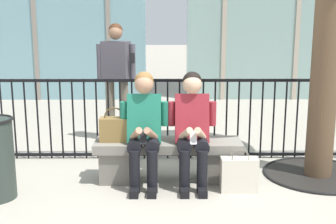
{
  "coord_description": "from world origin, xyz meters",
  "views": [
    {
      "loc": [
        -0.03,
        -4.58,
        1.72
      ],
      "look_at": [
        0.0,
        0.1,
        0.75
      ],
      "focal_mm": 46.4,
      "sensor_mm": 36.0,
      "label": 1
    }
  ],
  "objects_px": {
    "handbag_on_bench": "(115,129)",
    "shopping_bag": "(239,174)",
    "stone_bench": "(168,156)",
    "seated_person_with_phone": "(144,126)",
    "bystander_at_railing": "(116,73)",
    "seated_person_companion": "(192,126)"
  },
  "relations": [
    {
      "from": "seated_person_with_phone",
      "to": "stone_bench",
      "type": "bearing_deg",
      "value": 26.83
    },
    {
      "from": "bystander_at_railing",
      "to": "seated_person_companion",
      "type": "bearing_deg",
      "value": -60.74
    },
    {
      "from": "seated_person_with_phone",
      "to": "shopping_bag",
      "type": "bearing_deg",
      "value": -12.12
    },
    {
      "from": "stone_bench",
      "to": "seated_person_with_phone",
      "type": "xyz_separation_m",
      "value": [
        -0.25,
        -0.13,
        0.38
      ]
    },
    {
      "from": "handbag_on_bench",
      "to": "shopping_bag",
      "type": "height_order",
      "value": "handbag_on_bench"
    },
    {
      "from": "seated_person_companion",
      "to": "shopping_bag",
      "type": "xyz_separation_m",
      "value": [
        0.48,
        -0.21,
        -0.47
      ]
    },
    {
      "from": "stone_bench",
      "to": "seated_person_companion",
      "type": "xyz_separation_m",
      "value": [
        0.25,
        -0.13,
        0.38
      ]
    },
    {
      "from": "handbag_on_bench",
      "to": "shopping_bag",
      "type": "xyz_separation_m",
      "value": [
        1.31,
        -0.33,
        -0.4
      ]
    },
    {
      "from": "stone_bench",
      "to": "bystander_at_railing",
      "type": "relative_size",
      "value": 0.94
    },
    {
      "from": "bystander_at_railing",
      "to": "seated_person_with_phone",
      "type": "bearing_deg",
      "value": -74.86
    },
    {
      "from": "stone_bench",
      "to": "bystander_at_railing",
      "type": "bearing_deg",
      "value": 114.14
    },
    {
      "from": "handbag_on_bench",
      "to": "seated_person_companion",
      "type": "bearing_deg",
      "value": -8.09
    },
    {
      "from": "seated_person_with_phone",
      "to": "seated_person_companion",
      "type": "xyz_separation_m",
      "value": [
        0.51,
        0.0,
        0.0
      ]
    },
    {
      "from": "seated_person_with_phone",
      "to": "seated_person_companion",
      "type": "height_order",
      "value": "same"
    },
    {
      "from": "stone_bench",
      "to": "bystander_at_railing",
      "type": "distance_m",
      "value": 1.93
    },
    {
      "from": "stone_bench",
      "to": "shopping_bag",
      "type": "xyz_separation_m",
      "value": [
        0.73,
        -0.34,
        -0.09
      ]
    },
    {
      "from": "shopping_bag",
      "to": "stone_bench",
      "type": "bearing_deg",
      "value": 155.02
    },
    {
      "from": "stone_bench",
      "to": "seated_person_with_phone",
      "type": "height_order",
      "value": "seated_person_with_phone"
    },
    {
      "from": "bystander_at_railing",
      "to": "shopping_bag",
      "type": "bearing_deg",
      "value": -53.44
    },
    {
      "from": "seated_person_with_phone",
      "to": "bystander_at_railing",
      "type": "relative_size",
      "value": 0.71
    },
    {
      "from": "handbag_on_bench",
      "to": "shopping_bag",
      "type": "bearing_deg",
      "value": -14.14
    },
    {
      "from": "seated_person_companion",
      "to": "handbag_on_bench",
      "type": "distance_m",
      "value": 0.85
    }
  ]
}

